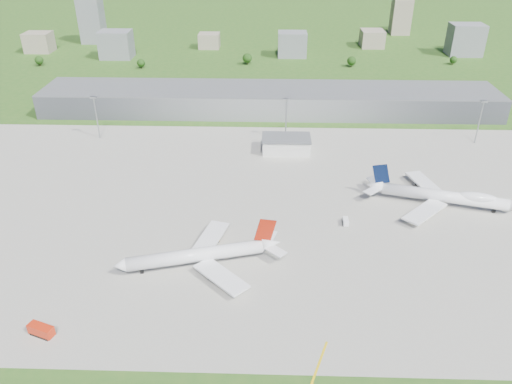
{
  "coord_description": "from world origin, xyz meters",
  "views": [
    {
      "loc": [
        1.01,
        -155.29,
        117.81
      ],
      "look_at": [
        -4.9,
        37.13,
        9.0
      ],
      "focal_mm": 35.0,
      "sensor_mm": 36.0,
      "label": 1
    }
  ],
  "objects_px": {
    "airliner_red_twin": "(202,255)",
    "van_white_near": "(346,222)",
    "fire_truck": "(41,331)",
    "tug_yellow": "(215,240)",
    "van_white_far": "(431,197)",
    "airliner_blue_quad": "(444,196)"
  },
  "relations": [
    {
      "from": "van_white_near",
      "to": "van_white_far",
      "type": "xyz_separation_m",
      "value": [
        42.75,
        23.05,
        -0.18
      ]
    },
    {
      "from": "airliner_blue_quad",
      "to": "tug_yellow",
      "type": "relative_size",
      "value": 18.13
    },
    {
      "from": "airliner_red_twin",
      "to": "tug_yellow",
      "type": "xyz_separation_m",
      "value": [
        3.36,
        14.92,
        -3.76
      ]
    },
    {
      "from": "airliner_blue_quad",
      "to": "fire_truck",
      "type": "distance_m",
      "value": 173.03
    },
    {
      "from": "airliner_red_twin",
      "to": "van_white_near",
      "type": "relative_size",
      "value": 11.93
    },
    {
      "from": "airliner_blue_quad",
      "to": "van_white_near",
      "type": "xyz_separation_m",
      "value": [
        -46.19,
        -17.31,
        -3.49
      ]
    },
    {
      "from": "tug_yellow",
      "to": "airliner_blue_quad",
      "type": "bearing_deg",
      "value": -9.85
    },
    {
      "from": "airliner_red_twin",
      "to": "fire_truck",
      "type": "relative_size",
      "value": 6.82
    },
    {
      "from": "tug_yellow",
      "to": "van_white_near",
      "type": "distance_m",
      "value": 56.67
    },
    {
      "from": "airliner_red_twin",
      "to": "tug_yellow",
      "type": "height_order",
      "value": "airliner_red_twin"
    },
    {
      "from": "tug_yellow",
      "to": "van_white_near",
      "type": "relative_size",
      "value": 0.69
    },
    {
      "from": "tug_yellow",
      "to": "van_white_far",
      "type": "bearing_deg",
      "value": -6.27
    },
    {
      "from": "airliner_red_twin",
      "to": "van_white_near",
      "type": "height_order",
      "value": "airliner_red_twin"
    },
    {
      "from": "airliner_red_twin",
      "to": "fire_truck",
      "type": "distance_m",
      "value": 59.97
    },
    {
      "from": "fire_truck",
      "to": "tug_yellow",
      "type": "bearing_deg",
      "value": 67.1
    },
    {
      "from": "fire_truck",
      "to": "van_white_near",
      "type": "height_order",
      "value": "fire_truck"
    },
    {
      "from": "airliner_blue_quad",
      "to": "van_white_far",
      "type": "relative_size",
      "value": 14.07
    },
    {
      "from": "fire_truck",
      "to": "van_white_near",
      "type": "xyz_separation_m",
      "value": [
        104.63,
        67.45,
        -0.55
      ]
    },
    {
      "from": "airliner_red_twin",
      "to": "van_white_far",
      "type": "distance_m",
      "value": 113.86
    },
    {
      "from": "van_white_near",
      "to": "tug_yellow",
      "type": "bearing_deg",
      "value": 106.28
    },
    {
      "from": "airliner_red_twin",
      "to": "van_white_near",
      "type": "xyz_separation_m",
      "value": [
        58.04,
        29.79,
        -3.28
      ]
    },
    {
      "from": "tug_yellow",
      "to": "van_white_far",
      "type": "relative_size",
      "value": 0.78
    }
  ]
}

